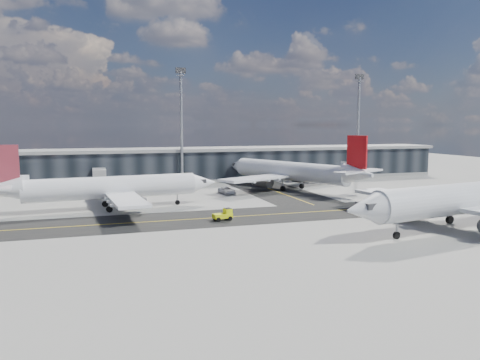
{
  "coord_description": "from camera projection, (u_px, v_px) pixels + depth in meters",
  "views": [
    {
      "loc": [
        -20.88,
        -68.02,
        14.91
      ],
      "look_at": [
        4.11,
        12.17,
        5.0
      ],
      "focal_mm": 35.0,
      "sensor_mm": 36.0,
      "label": 1
    }
  ],
  "objects": [
    {
      "name": "ground",
      "position": [
        238.0,
        222.0,
        72.41
      ],
      "size": [
        300.0,
        300.0,
        0.0
      ],
      "primitive_type": "plane",
      "color": "gray",
      "rests_on": "ground"
    },
    {
      "name": "floodlight_masts",
      "position": [
        181.0,
        122.0,
        116.09
      ],
      "size": [
        102.5,
        0.7,
        28.9
      ],
      "color": "gray",
      "rests_on": "ground"
    },
    {
      "name": "service_van",
      "position": [
        227.0,
        190.0,
        101.74
      ],
      "size": [
        3.18,
        5.75,
        1.52
      ],
      "primitive_type": "imported",
      "rotation": [
        0.0,
        0.0,
        0.12
      ],
      "color": "white",
      "rests_on": "ground"
    },
    {
      "name": "taxiway_lanes",
      "position": [
        241.0,
        209.0,
        83.74
      ],
      "size": [
        180.0,
        63.0,
        0.03
      ],
      "color": "black",
      "rests_on": "ground"
    },
    {
      "name": "baggage_tug",
      "position": [
        224.0,
        214.0,
        73.31
      ],
      "size": [
        3.21,
        1.98,
        1.88
      ],
      "rotation": [
        0.0,
        0.0,
        -1.4
      ],
      "color": "#EBF50C",
      "rests_on": "ground"
    },
    {
      "name": "airliner_redtail",
      "position": [
        291.0,
        171.0,
        107.86
      ],
      "size": [
        35.62,
        41.28,
        12.83
      ],
      "rotation": [
        0.0,
        0.0,
        0.42
      ],
      "color": "white",
      "rests_on": "ground"
    },
    {
      "name": "airliner_near",
      "position": [
        469.0,
        198.0,
        67.38
      ],
      "size": [
        44.75,
        38.36,
        13.29
      ],
      "rotation": [
        0.0,
        0.0,
        1.75
      ],
      "color": "silver",
      "rests_on": "ground"
    },
    {
      "name": "terminal_concourse",
      "position": [
        178.0,
        166.0,
        124.02
      ],
      "size": [
        152.0,
        19.8,
        8.8
      ],
      "color": "black",
      "rests_on": "ground"
    },
    {
      "name": "airliner_af",
      "position": [
        109.0,
        188.0,
        82.52
      ],
      "size": [
        39.63,
        33.84,
        11.73
      ],
      "rotation": [
        0.0,
        0.0,
        -1.47
      ],
      "color": "white",
      "rests_on": "ground"
    }
  ]
}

